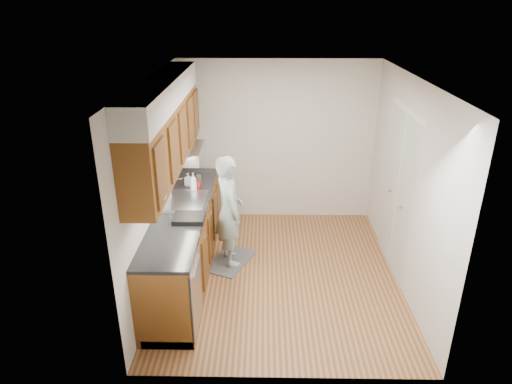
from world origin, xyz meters
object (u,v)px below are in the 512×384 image
at_px(person, 229,204).
at_px(soap_bottle_a, 193,182).
at_px(soap_bottle_b, 188,179).
at_px(steel_can, 199,179).
at_px(dish_rack, 189,218).
at_px(soda_can, 199,185).

height_order(person, soap_bottle_a, person).
bearing_deg(soap_bottle_b, soap_bottle_a, -59.80).
xyz_separation_m(steel_can, dish_rack, (0.04, -1.13, -0.03)).
bearing_deg(soap_bottle_a, soda_can, 34.87).
distance_m(soda_can, steel_can, 0.19).
bearing_deg(person, steel_can, 22.49).
bearing_deg(soap_bottle_a, soap_bottle_b, 120.20).
height_order(soap_bottle_a, soda_can, soap_bottle_a).
bearing_deg(dish_rack, soda_can, 90.04).
relative_size(steel_can, dish_rack, 0.34).
bearing_deg(person, dish_rack, 127.40).
relative_size(soap_bottle_a, dish_rack, 0.67).
height_order(person, dish_rack, person).
relative_size(soap_bottle_a, soda_can, 2.28).
height_order(steel_can, dish_rack, steel_can).
bearing_deg(soap_bottle_b, dish_rack, -81.10).
distance_m(person, soap_bottle_a, 0.59).
bearing_deg(soap_bottle_b, steel_can, 30.52).
relative_size(person, soda_can, 16.22).
bearing_deg(soap_bottle_a, dish_rack, -85.28).
xyz_separation_m(soap_bottle_a, steel_can, (0.04, 0.23, -0.06)).
height_order(person, steel_can, person).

